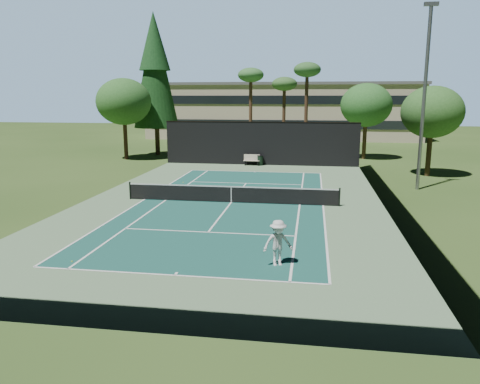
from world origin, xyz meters
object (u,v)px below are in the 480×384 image
object	(u,v)px
player	(278,243)
tennis_ball_c	(253,187)
tennis_ball_b	(206,188)
park_bench	(252,160)
tennis_ball_a	(72,261)
tennis_net	(231,194)
trash_bin	(260,160)
tennis_ball_d	(183,182)

from	to	relation	value
player	tennis_ball_c	size ratio (longest dim) A/B	25.62
tennis_ball_b	park_bench	distance (m)	11.72
tennis_ball_b	park_bench	world-z (taller)	park_bench
tennis_ball_c	park_bench	distance (m)	10.93
tennis_ball_a	tennis_ball_c	bearing A→B (deg)	72.34
player	tennis_ball_a	xyz separation A→B (m)	(-7.92, -0.89, -0.86)
tennis_ball_a	tennis_net	bearing A→B (deg)	68.69
tennis_ball_a	trash_bin	size ratio (longest dim) A/B	0.06
tennis_ball_b	park_bench	size ratio (longest dim) A/B	0.04
tennis_ball_a	tennis_ball_d	distance (m)	17.10
player	tennis_ball_c	distance (m)	15.33
player	tennis_ball_d	world-z (taller)	player
park_bench	tennis_ball_d	bearing A→B (deg)	-111.96
player	trash_bin	size ratio (longest dim) A/B	1.88
tennis_ball_d	tennis_net	bearing A→B (deg)	-51.98
tennis_ball_a	tennis_ball_b	size ratio (longest dim) A/B	1.02
tennis_ball_c	trash_bin	world-z (taller)	trash_bin
park_bench	trash_bin	distance (m)	0.78
park_bench	tennis_ball_c	bearing A→B (deg)	-82.13
player	tennis_ball_d	xyz separation A→B (m)	(-8.23, 16.21, -0.85)
trash_bin	tennis_ball_d	bearing A→B (deg)	-115.60
tennis_ball_c	trash_bin	bearing A→B (deg)	93.77
tennis_ball_d	park_bench	size ratio (longest dim) A/B	0.05
player	park_bench	xyz separation A→B (m)	(-4.34, 25.86, -0.34)
tennis_ball_c	player	bearing A→B (deg)	-79.30
tennis_net	park_bench	distance (m)	15.63
player	park_bench	distance (m)	26.23
tennis_ball_d	tennis_ball_b	bearing A→B (deg)	-41.90
tennis_ball_a	park_bench	world-z (taller)	park_bench
tennis_ball_b	tennis_ball_d	xyz separation A→B (m)	(-2.14, 1.92, 0.01)
tennis_ball_c	tennis_ball_d	world-z (taller)	tennis_ball_d
tennis_net	trash_bin	bearing A→B (deg)	89.97
park_bench	player	bearing A→B (deg)	-80.48
player	tennis_ball_a	size ratio (longest dim) A/B	29.01
tennis_ball_b	trash_bin	bearing A→B (deg)	77.76
tennis_ball_c	park_bench	xyz separation A→B (m)	(-1.49, 10.82, 0.51)
trash_bin	player	bearing A→B (deg)	-82.18
tennis_ball_b	trash_bin	xyz separation A→B (m)	(2.53, 11.66, 0.45)
tennis_ball_c	trash_bin	distance (m)	10.94
tennis_net	tennis_ball_c	bearing A→B (deg)	81.36
tennis_ball_d	park_bench	xyz separation A→B (m)	(3.89, 9.65, 0.51)
tennis_ball_c	trash_bin	xyz separation A→B (m)	(-0.72, 10.91, 0.44)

